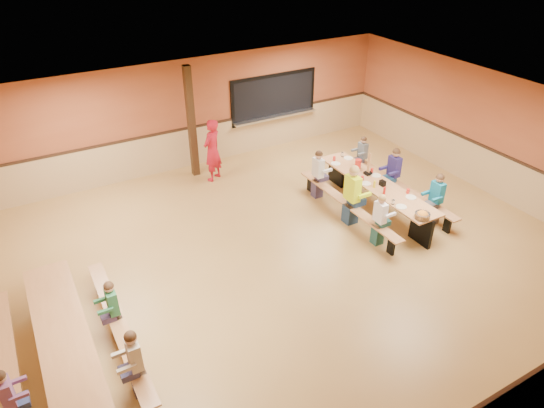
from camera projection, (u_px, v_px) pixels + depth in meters
ground at (283, 256)px, 10.20m from camera, size 12.00×12.00×0.00m
room_envelope at (284, 229)px, 9.85m from camera, size 12.04×10.04×3.02m
kitchen_pass_through at (274, 99)px, 14.21m from camera, size 2.78×0.28×1.38m
structural_post at (191, 123)px, 12.61m from camera, size 0.18×0.18×3.00m
cafeteria_table_main at (375, 191)px, 11.51m from camera, size 1.91×3.70×0.74m
cafeteria_table_second at (65, 340)px, 7.53m from camera, size 1.91×3.70×0.74m
seated_child_white_left at (379, 220)px, 10.31m from camera, size 0.36×0.30×1.20m
seated_adult_yellow at (352, 195)px, 10.97m from camera, size 0.48×0.39×1.43m
seated_child_grey_left at (318, 174)px, 12.03m from camera, size 0.39×0.32×1.24m
seated_child_teal_right at (436, 199)px, 10.99m from camera, size 0.39×0.32×1.25m
seated_child_navy_right at (393, 173)px, 12.04m from camera, size 0.41×0.34×1.29m
seated_child_char_right at (362, 157)px, 12.99m from camera, size 0.34×0.28×1.14m
seated_child_purple_sec at (10, 402)px, 6.52m from camera, size 0.34×0.28×1.15m
seated_child_green_sec at (114, 310)px, 8.00m from camera, size 0.35×0.28×1.17m
seated_child_tan_sec at (136, 364)px, 7.02m from camera, size 0.38×0.31×1.23m
standing_woman at (212, 150)px, 12.71m from camera, size 0.74×0.68×1.70m
punch_pitcher at (358, 164)px, 12.03m from camera, size 0.16×0.16×0.22m
chip_bowl at (422, 215)px, 10.07m from camera, size 0.32×0.32×0.15m
napkin_dispenser at (382, 183)px, 11.27m from camera, size 0.10×0.14×0.13m
condiment_mustard at (374, 184)px, 11.19m from camera, size 0.06×0.06×0.17m
condiment_ketchup at (384, 191)px, 10.93m from camera, size 0.06×0.06×0.17m
table_paddle at (368, 169)px, 11.72m from camera, size 0.16×0.16×0.56m
place_settings at (377, 181)px, 11.37m from camera, size 0.65×3.30×0.11m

